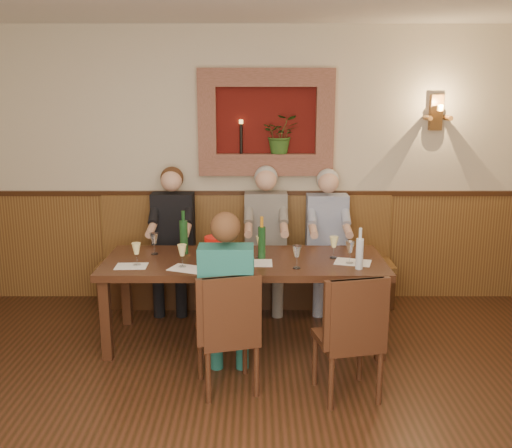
{
  "coord_description": "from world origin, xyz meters",
  "views": [
    {
      "loc": [
        0.1,
        -2.85,
        2.16
      ],
      "look_at": [
        0.1,
        1.9,
        1.05
      ],
      "focal_mm": 40.0,
      "sensor_mm": 36.0,
      "label": 1
    }
  ],
  "objects": [
    {
      "name": "person_bench_left",
      "position": [
        -0.74,
        2.69,
        0.59
      ],
      "size": [
        0.42,
        0.52,
        1.43
      ],
      "color": "black",
      "rests_on": "ground"
    },
    {
      "name": "wine_glass_4",
      "position": [
        0.88,
        1.73,
        0.85
      ],
      "size": [
        0.08,
        0.08,
        0.19
      ],
      "primitive_type": null,
      "color": "white",
      "rests_on": "dining_table"
    },
    {
      "name": "wine_glass_2",
      "position": [
        -0.89,
        1.68,
        0.85
      ],
      "size": [
        0.08,
        0.08,
        0.19
      ],
      "primitive_type": null,
      "color": "#FBEF96",
      "rests_on": "dining_table"
    },
    {
      "name": "tasting_sheet_a",
      "position": [
        -0.93,
        1.65,
        0.75
      ],
      "size": [
        0.26,
        0.19,
        0.0
      ],
      "primitive_type": "cube",
      "rotation": [
        0.0,
        0.0,
        0.04
      ],
      "color": "white",
      "rests_on": "dining_table"
    },
    {
      "name": "wine_glass_8",
      "position": [
        0.14,
        1.9,
        0.85
      ],
      "size": [
        0.08,
        0.08,
        0.19
      ],
      "primitive_type": null,
      "color": "#FBEF96",
      "rests_on": "dining_table"
    },
    {
      "name": "spittoon_bucket",
      "position": [
        -0.24,
        1.78,
        0.86
      ],
      "size": [
        0.2,
        0.2,
        0.22
      ],
      "primitive_type": "cylinder",
      "rotation": [
        0.0,
        0.0,
        0.06
      ],
      "color": "red",
      "rests_on": "dining_table"
    },
    {
      "name": "water_bottle",
      "position": [
        0.94,
        1.58,
        0.89
      ],
      "size": [
        0.06,
        0.06,
        0.34
      ],
      "rotation": [
        0.0,
        0.0,
        -0.01
      ],
      "color": "silver",
      "rests_on": "dining_table"
    },
    {
      "name": "wine_glass_3",
      "position": [
        -0.21,
        1.58,
        0.85
      ],
      "size": [
        0.08,
        0.08,
        0.19
      ],
      "primitive_type": null,
      "color": "#FBEF96",
      "rests_on": "dining_table"
    },
    {
      "name": "person_chair_front",
      "position": [
        -0.11,
        1.07,
        0.56
      ],
      "size": [
        0.39,
        0.48,
        1.35
      ],
      "color": "#184D57",
      "rests_on": "ground"
    },
    {
      "name": "room_shell",
      "position": [
        0.0,
        0.0,
        1.89
      ],
      "size": [
        6.04,
        6.04,
        2.82
      ],
      "color": "beige",
      "rests_on": "ground"
    },
    {
      "name": "wine_glass_7",
      "position": [
        -0.5,
        1.63,
        0.85
      ],
      "size": [
        0.08,
        0.08,
        0.19
      ],
      "primitive_type": null,
      "color": "#FBEF96",
      "rests_on": "dining_table"
    },
    {
      "name": "wine_glass_0",
      "position": [
        -0.8,
        2.01,
        0.85
      ],
      "size": [
        0.08,
        0.08,
        0.19
      ],
      "primitive_type": null,
      "color": "white",
      "rests_on": "dining_table"
    },
    {
      "name": "wine_glass_5",
      "position": [
        0.77,
        1.89,
        0.85
      ],
      "size": [
        0.08,
        0.08,
        0.19
      ],
      "primitive_type": null,
      "color": "#FBEF96",
      "rests_on": "dining_table"
    },
    {
      "name": "wine_bottle_green_b",
      "position": [
        -0.54,
        2.03,
        0.91
      ],
      "size": [
        0.09,
        0.09,
        0.39
      ],
      "rotation": [
        0.0,
        0.0,
        0.37
      ],
      "color": "#19471E",
      "rests_on": "dining_table"
    },
    {
      "name": "bench",
      "position": [
        0.0,
        2.79,
        0.33
      ],
      "size": [
        3.0,
        0.45,
        1.11
      ],
      "color": "#381E0F",
      "rests_on": "ground"
    },
    {
      "name": "wine_bottle_green_a",
      "position": [
        0.15,
        1.88,
        0.9
      ],
      "size": [
        0.07,
        0.07,
        0.37
      ],
      "rotation": [
        0.0,
        0.0,
        -0.04
      ],
      "color": "#19471E",
      "rests_on": "dining_table"
    },
    {
      "name": "person_bench_right",
      "position": [
        0.82,
        2.69,
        0.58
      ],
      "size": [
        0.41,
        0.51,
        1.41
      ],
      "color": "navy",
      "rests_on": "ground"
    },
    {
      "name": "chair_near_right",
      "position": [
        0.76,
        0.91,
        0.27
      ],
      "size": [
        0.5,
        0.5,
        0.94
      ],
      "rotation": [
        0.0,
        0.0,
        0.21
      ],
      "color": "#33180F",
      "rests_on": "ground"
    },
    {
      "name": "tasting_sheet_c",
      "position": [
        0.92,
        1.76,
        0.75
      ],
      "size": [
        0.34,
        0.28,
        0.0
      ],
      "primitive_type": "cube",
      "rotation": [
        0.0,
        0.0,
        -0.28
      ],
      "color": "white",
      "rests_on": "dining_table"
    },
    {
      "name": "chair_near_left",
      "position": [
        -0.11,
        1.0,
        0.27
      ],
      "size": [
        0.5,
        0.5,
        0.93
      ],
      "rotation": [
        0.0,
        0.0,
        0.26
      ],
      "color": "#33180F",
      "rests_on": "ground"
    },
    {
      "name": "wine_glass_1",
      "position": [
        -0.22,
        1.89,
        0.85
      ],
      "size": [
        0.08,
        0.08,
        0.19
      ],
      "primitive_type": null,
      "color": "white",
      "rests_on": "dining_table"
    },
    {
      "name": "person_bench_mid",
      "position": [
        0.2,
        2.69,
        0.6
      ],
      "size": [
        0.43,
        0.52,
        1.44
      ],
      "color": "#56524F",
      "rests_on": "ground"
    },
    {
      "name": "dining_table",
      "position": [
        0.0,
        1.85,
        0.68
      ],
      "size": [
        2.4,
        0.9,
        0.75
      ],
      "color": "#33180F",
      "rests_on": "ground"
    },
    {
      "name": "wall_sconce",
      "position": [
        1.9,
        2.93,
        1.94
      ],
      "size": [
        0.25,
        0.2,
        0.35
      ],
      "color": "#5A3519",
      "rests_on": "ground"
    },
    {
      "name": "wall_niche",
      "position": [
        0.24,
        2.94,
        1.81
      ],
      "size": [
        1.36,
        0.3,
        1.06
      ],
      "color": "#520F0B",
      "rests_on": "ground"
    },
    {
      "name": "tasting_sheet_b",
      "position": [
        0.08,
        1.74,
        0.75
      ],
      "size": [
        0.31,
        0.22,
        0.0
      ],
      "primitive_type": "cube",
      "rotation": [
        0.0,
        0.0,
        -0.01
      ],
      "color": "white",
      "rests_on": "dining_table"
    },
    {
      "name": "tasting_sheet_d",
      "position": [
        -0.46,
        1.58,
        0.75
      ],
      "size": [
        0.34,
        0.29,
        0.0
      ],
      "primitive_type": "cube",
      "rotation": [
        0.0,
        0.0,
        -0.38
      ],
      "color": "white",
      "rests_on": "dining_table"
    },
    {
      "name": "wine_glass_6",
      "position": [
        0.43,
        1.6,
        0.85
      ],
      "size": [
        0.08,
        0.08,
        0.19
      ],
      "primitive_type": null,
      "color": "white",
      "rests_on": "dining_table"
    },
    {
      "name": "wainscoting",
      "position": [
        0.0,
        -0.0,
        0.59
      ],
      "size": [
        6.02,
        6.02,
        1.15
      ],
      "color": "#5A3519",
      "rests_on": "ground"
    }
  ]
}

